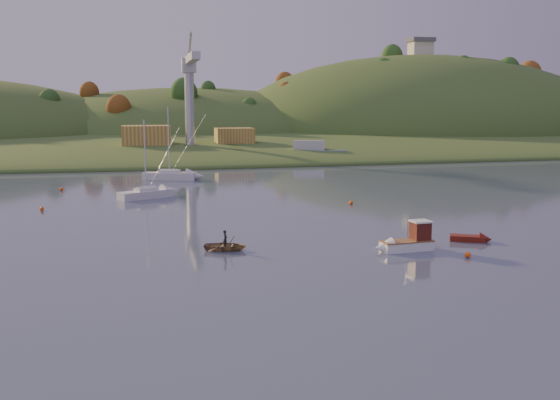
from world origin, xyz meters
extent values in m
plane|color=#323C52|center=(0.00, 0.00, 0.00)|extent=(500.00, 500.00, 0.00)
cube|color=#335120|center=(0.00, 230.00, 0.00)|extent=(620.00, 220.00, 1.50)
ellipsoid|color=#335120|center=(0.00, 165.00, 0.00)|extent=(640.00, 150.00, 7.00)
ellipsoid|color=#335120|center=(10.00, 210.00, 0.00)|extent=(140.00, 120.00, 36.00)
ellipsoid|color=#335120|center=(95.00, 195.00, 0.00)|extent=(150.00, 130.00, 60.00)
cube|color=beige|center=(95.00, 195.00, 32.50)|extent=(8.00, 6.00, 5.00)
cube|color=#595960|center=(95.00, 195.00, 35.70)|extent=(9.00, 7.00, 1.50)
cube|color=slate|center=(5.00, 122.00, 1.20)|extent=(42.00, 16.00, 2.40)
cube|color=#9D6934|center=(-8.00, 123.00, 4.80)|extent=(11.00, 8.00, 4.80)
cube|color=#9D6934|center=(13.00, 124.00, 4.40)|extent=(9.00, 7.00, 4.00)
cylinder|color=#B7B7BC|center=(2.00, 120.00, 11.40)|extent=(2.20, 2.20, 18.00)
cube|color=#B7B7BC|center=(2.00, 120.00, 20.90)|extent=(3.20, 3.20, 3.20)
cube|color=#B7B7BC|center=(2.00, 111.00, 21.90)|extent=(1.80, 18.00, 1.60)
cube|color=#B7B7BC|center=(2.00, 125.00, 21.90)|extent=(1.80, 10.00, 1.60)
cube|color=white|center=(11.75, 21.69, 0.40)|extent=(4.59, 1.96, 0.81)
cone|color=white|center=(9.52, 21.51, 0.40)|extent=(1.69, 1.73, 1.61)
cube|color=brown|center=(11.75, 21.69, 0.83)|extent=(4.59, 2.01, 0.11)
cube|color=#4F1A12|center=(13.00, 21.79, 1.61)|extent=(1.53, 1.45, 1.61)
cube|color=white|center=(13.00, 21.79, 2.46)|extent=(1.73, 1.64, 0.13)
cylinder|color=silver|center=(11.75, 21.69, 1.88)|extent=(0.10, 0.10, 2.15)
cube|color=silver|center=(-9.33, 56.81, 0.51)|extent=(7.60, 5.42, 1.02)
cube|color=silver|center=(-9.33, 56.81, 1.07)|extent=(3.24, 2.77, 0.65)
cylinder|color=silver|center=(-9.33, 56.81, 5.65)|extent=(0.18, 0.18, 9.27)
cylinder|color=silver|center=(-9.33, 56.81, 1.32)|extent=(2.68, 1.49, 0.12)
cylinder|color=silver|center=(-9.33, 56.81, 1.42)|extent=(2.46, 1.53, 0.36)
cube|color=silver|center=(-5.21, 76.52, 0.59)|extent=(8.91, 4.80, 1.17)
cube|color=silver|center=(-5.21, 76.52, 1.22)|extent=(3.60, 2.72, 0.75)
cylinder|color=silver|center=(-5.21, 76.52, 6.51)|extent=(0.18, 0.18, 10.66)
cylinder|color=silver|center=(-5.21, 76.52, 1.47)|extent=(3.31, 1.05, 0.12)
cylinder|color=silver|center=(-5.21, 76.52, 1.57)|extent=(2.97, 1.17, 0.36)
imported|color=olive|center=(-3.32, 25.23, 0.38)|extent=(4.21, 3.51, 0.75)
imported|color=black|center=(-3.32, 25.23, 0.75)|extent=(0.50, 0.63, 1.50)
cube|color=#5E160D|center=(18.68, 23.78, 0.26)|extent=(3.35, 2.53, 0.52)
cone|color=#5E160D|center=(20.07, 23.08, 0.26)|extent=(1.54, 1.61, 1.25)
cube|color=slate|center=(27.30, 108.00, 1.03)|extent=(17.04, 9.88, 2.07)
cube|color=#B7B7BC|center=(27.30, 108.00, 2.76)|extent=(7.57, 5.18, 2.76)
sphere|color=#FF520D|center=(15.50, 18.18, 0.25)|extent=(0.50, 0.50, 0.50)
sphere|color=#FF520D|center=(15.22, 45.63, 0.25)|extent=(0.50, 0.50, 0.50)
sphere|color=#FF520D|center=(-21.39, 49.49, 0.25)|extent=(0.50, 0.50, 0.50)
sphere|color=#FF520D|center=(-21.07, 66.66, 0.25)|extent=(0.50, 0.50, 0.50)
camera|label=1|loc=(-10.50, -26.38, 12.47)|focal=40.00mm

